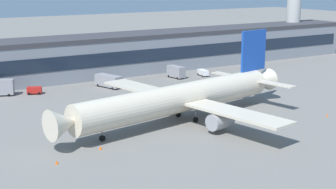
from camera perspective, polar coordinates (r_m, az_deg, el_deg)
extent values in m
plane|color=slate|center=(105.72, 6.76, -2.80)|extent=(600.00, 600.00, 0.00)
cube|color=gray|center=(153.63, -6.88, 4.32)|extent=(188.84, 15.07, 10.92)
cube|color=#38383D|center=(152.81, -6.94, 6.56)|extent=(192.61, 15.38, 1.20)
cube|color=#192333|center=(146.77, -5.63, 4.15)|extent=(185.06, 0.16, 3.93)
cylinder|color=beige|center=(101.71, 1.18, -0.46)|extent=(49.82, 14.27, 5.88)
cone|color=beige|center=(86.53, -11.85, -3.22)|extent=(6.17, 6.41, 5.59)
cone|color=beige|center=(121.11, 10.55, 1.54)|extent=(7.28, 6.32, 5.29)
cube|color=#1947B2|center=(117.44, 9.79, 5.00)|extent=(8.20, 1.90, 9.41)
cube|color=beige|center=(114.34, 12.02, 1.24)|extent=(4.18, 10.84, 0.30)
cube|color=beige|center=(122.27, 7.16, 2.19)|extent=(4.18, 10.84, 0.30)
cube|color=beige|center=(93.82, 7.94, -2.14)|extent=(9.73, 22.99, 0.50)
cube|color=beige|center=(113.52, -2.90, 0.67)|extent=(9.73, 22.99, 0.50)
cylinder|color=#99999E|center=(95.76, 5.99, -3.02)|extent=(5.33, 4.02, 3.23)
cylinder|color=#99999E|center=(110.84, -2.21, -0.71)|extent=(5.33, 4.02, 3.23)
cylinder|color=black|center=(91.67, -7.54, -4.99)|extent=(1.17, 0.68, 1.10)
cylinder|color=slate|center=(91.28, -7.56, -4.23)|extent=(0.24, 0.24, 2.01)
cylinder|color=black|center=(102.66, 3.19, -2.90)|extent=(1.17, 0.68, 1.10)
cylinder|color=slate|center=(102.31, 3.20, -2.21)|extent=(0.24, 0.24, 2.01)
cylinder|color=black|center=(106.33, 1.19, -2.31)|extent=(1.17, 0.68, 1.10)
cylinder|color=slate|center=(106.00, 1.19, -1.64)|extent=(0.24, 0.24, 2.01)
cylinder|color=#B7B7B2|center=(202.45, 14.16, 8.58)|extent=(5.41, 5.41, 27.94)
cube|color=gray|center=(135.71, -6.82, 1.59)|extent=(5.09, 8.85, 3.00)
cube|color=black|center=(137.30, -7.47, 1.96)|extent=(3.31, 3.55, 0.75)
cylinder|color=black|center=(137.39, -8.01, 1.06)|extent=(0.49, 0.76, 0.70)
cylinder|color=black|center=(138.99, -7.22, 1.22)|extent=(0.49, 0.76, 0.70)
cylinder|color=black|center=(133.05, -6.36, 0.70)|extent=(0.49, 0.76, 0.70)
cylinder|color=black|center=(134.71, -5.57, 0.88)|extent=(0.49, 0.76, 0.70)
cube|color=white|center=(151.13, 4.03, 2.55)|extent=(2.69, 4.68, 1.50)
cube|color=black|center=(152.15, 3.84, 2.74)|extent=(2.01, 1.84, 0.38)
cylinder|color=black|center=(152.29, 3.49, 2.36)|extent=(0.43, 0.74, 0.70)
cylinder|color=black|center=(153.00, 4.07, 2.40)|extent=(0.43, 0.74, 0.70)
cylinder|color=black|center=(149.55, 3.97, 2.15)|extent=(0.43, 0.74, 0.70)
cylinder|color=black|center=(150.26, 4.56, 2.19)|extent=(0.43, 0.74, 0.70)
cube|color=red|center=(131.51, -15.07, 0.51)|extent=(4.11, 3.32, 1.50)
cube|color=black|center=(131.31, -14.65, 0.65)|extent=(1.91, 2.20, 0.38)
cylinder|color=black|center=(132.37, -14.46, 0.30)|extent=(0.76, 0.57, 0.70)
cylinder|color=black|center=(130.63, -14.55, 0.12)|extent=(0.76, 0.57, 0.70)
cylinder|color=black|center=(132.73, -15.53, 0.26)|extent=(0.76, 0.57, 0.70)
cylinder|color=black|center=(130.99, -15.65, 0.09)|extent=(0.76, 0.57, 0.70)
cube|color=gray|center=(147.55, 0.93, 2.66)|extent=(3.04, 6.23, 3.20)
cube|color=black|center=(146.18, 1.33, 2.81)|extent=(2.42, 2.33, 0.80)
cylinder|color=black|center=(146.94, 1.77, 1.97)|extent=(0.37, 0.73, 0.70)
cylinder|color=black|center=(145.59, 1.11, 1.87)|extent=(0.37, 0.73, 0.70)
cylinder|color=black|center=(150.13, 0.74, 2.22)|extent=(0.37, 0.73, 0.70)
cylinder|color=black|center=(148.81, 0.09, 2.12)|extent=(0.37, 0.73, 0.70)
cylinder|color=black|center=(130.91, -17.75, -0.06)|extent=(0.76, 0.55, 0.70)
cylinder|color=black|center=(133.16, -17.61, 0.17)|extent=(0.76, 0.55, 0.70)
cone|color=#F2590C|center=(82.08, -12.63, -7.58)|extent=(0.52, 0.52, 0.65)
cone|color=#F2590C|center=(112.30, 17.78, -2.25)|extent=(0.44, 0.44, 0.55)
cone|color=#F2590C|center=(87.43, -7.74, -6.06)|extent=(0.53, 0.53, 0.67)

